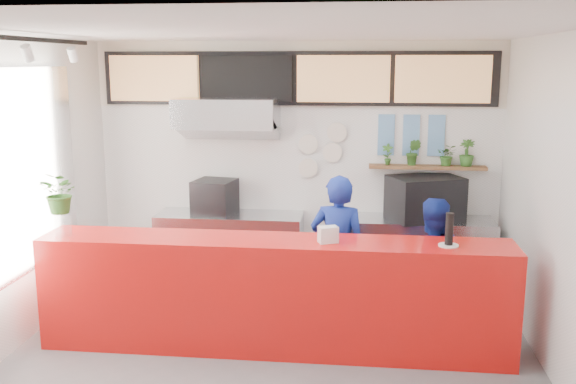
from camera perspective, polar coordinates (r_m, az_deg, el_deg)
The scene contains 43 objects.
floor at distance 6.10m, azimuth -1.74°, elevation -15.26°, with size 5.00×5.00×0.00m, color slate.
ceiling at distance 5.46m, azimuth -1.94°, elevation 14.15°, with size 5.00×5.00×0.00m, color silver.
wall_back at distance 8.03m, azimuth 0.76°, elevation 2.55°, with size 5.00×5.00×0.00m, color white.
wall_right at distance 5.79m, azimuth 23.47°, elevation -1.91°, with size 5.00×5.00×0.00m, color white.
service_counter at distance 6.24m, azimuth -1.24°, elevation -9.10°, with size 4.50×0.60×1.10m, color red.
cream_band at distance 7.92m, azimuth 0.77°, elevation 10.42°, with size 5.00×0.02×0.80m, color beige.
prep_bench at distance 8.09m, azimuth -5.15°, elevation -5.05°, with size 1.80×0.60×0.90m, color #B2B5BA.
panini_oven at distance 7.97m, azimuth -6.52°, elevation -0.43°, with size 0.47×0.47×0.42m, color black.
extraction_hood at distance 7.73m, azimuth -5.45°, elevation 7.01°, with size 1.20×0.70×0.35m, color #B2B5BA.
hood_lip at distance 7.75m, azimuth -5.42°, elevation 5.54°, with size 1.20×0.70×0.08m, color #B2B5BA.
right_bench at distance 7.96m, azimuth 11.37°, elevation -5.51°, with size 1.80×0.60×0.90m, color #B2B5BA.
espresso_machine at distance 7.79m, azimuth 12.07°, elevation -0.53°, with size 0.80×0.57×0.52m, color black.
espresso_tray at distance 7.75m, azimuth 12.14°, elevation 1.07°, with size 0.65×0.45×0.06m, color #A1A4A8.
herb_shelf at distance 7.93m, azimuth 12.27°, elevation 2.18°, with size 1.40×0.18×0.04m, color brown.
menu_board_far_left at distance 8.18m, azimuth -11.78°, elevation 9.87°, with size 1.10×0.10×0.55m, color tan.
menu_board_mid_left at distance 7.90m, azimuth -3.64°, elevation 10.04°, with size 1.10×0.10×0.55m, color black.
menu_board_mid_right at distance 7.78m, azimuth 4.93°, elevation 10.00°, with size 1.10×0.10×0.55m, color tan.
menu_board_far_right at distance 7.83m, azimuth 13.57°, elevation 9.73°, with size 1.10×0.10×0.55m, color tan.
soffit at distance 7.90m, azimuth 0.75°, elevation 10.06°, with size 4.80×0.04×0.65m, color black.
window_pane at distance 6.65m, azimuth -23.02°, elevation 1.51°, with size 0.04×2.20×1.90m, color silver.
window_frame at distance 6.64m, azimuth -22.87°, elevation 1.51°, with size 0.03×2.30×2.00m, color #B2B5BA.
track_rail at distance 6.13m, azimuth -22.26°, elevation 12.47°, with size 0.05×2.40×0.04m, color black.
dec_plate_a at distance 7.95m, azimuth 1.82°, elevation 4.28°, with size 0.24×0.24×0.03m, color silver.
dec_plate_b at distance 7.95m, azimuth 3.97°, elevation 3.52°, with size 0.24×0.24×0.03m, color silver.
dec_plate_c at distance 7.99m, azimuth 1.81°, elevation 2.15°, with size 0.24×0.24×0.03m, color silver.
dec_plate_d at distance 7.91m, azimuth 4.36°, elevation 5.31°, with size 0.24×0.24×0.03m, color silver.
photo_frame_a at distance 7.91m, azimuth 8.74°, elevation 5.94°, with size 0.20×0.02×0.25m, color #598CBF.
photo_frame_b at distance 7.93m, azimuth 10.92°, elevation 5.88°, with size 0.20×0.02×0.25m, color #598CBF.
photo_frame_c at distance 7.96m, azimuth 13.09°, elevation 5.81°, with size 0.20×0.02×0.25m, color #598CBF.
photo_frame_d at distance 7.94m, azimuth 8.69°, elevation 4.14°, with size 0.20×0.02×0.25m, color #598CBF.
photo_frame_e at distance 7.96m, azimuth 10.85°, elevation 4.09°, with size 0.20×0.02×0.25m, color #598CBF.
photo_frame_f at distance 7.99m, azimuth 13.01°, elevation 4.02°, with size 0.20×0.02×0.25m, color #598CBF.
staff_center at distance 6.72m, azimuth 4.46°, elevation -5.29°, with size 0.59×0.39×1.62m, color navy.
staff_right at distance 6.60m, azimuth 12.48°, elevation -6.66°, with size 0.70×0.55×1.44m, color navy.
herb_a at distance 7.88m, azimuth 8.82°, elevation 3.34°, with size 0.14×0.09×0.26m, color #2E5C20.
herb_b at distance 7.89m, azimuth 11.09°, elevation 3.50°, with size 0.18×0.14×0.32m, color #2E5C20.
herb_c at distance 7.94m, azimuth 13.97°, elevation 3.20°, with size 0.23×0.20×0.26m, color #2E5C20.
herb_d at distance 7.96m, azimuth 15.60°, elevation 3.37°, with size 0.18×0.16×0.32m, color #2E5C20.
glass_vase at distance 6.55m, azimuth -19.36°, elevation -2.86°, with size 0.16×0.16×0.19m, color silver.
basil_vase at distance 6.48m, azimuth -19.55°, elevation -0.07°, with size 0.36×0.32×0.40m, color #2E5C20.
napkin_holder at distance 5.96m, azimuth 3.58°, elevation -3.80°, with size 0.17×0.11×0.15m, color silver.
white_plate at distance 6.04m, azimuth 14.08°, elevation -4.62°, with size 0.18×0.18×0.01m, color silver.
pepper_mill at distance 6.00m, azimuth 14.15°, elevation -3.19°, with size 0.07×0.07×0.29m, color black.
Camera 1 is at (0.80, -5.39, 2.74)m, focal length 40.00 mm.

